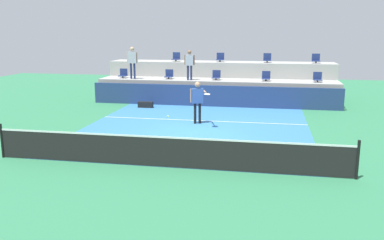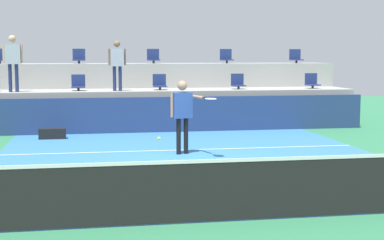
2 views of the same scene
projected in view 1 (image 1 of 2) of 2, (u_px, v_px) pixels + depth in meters
name	position (u px, v px, depth m)	size (l,w,h in m)	color
ground_plane	(192.00, 134.00, 15.65)	(40.00, 40.00, 0.00)	#2D754C
court_inner_paint	(196.00, 128.00, 16.61)	(9.00, 10.00, 0.01)	teal
court_service_line	(202.00, 121.00, 17.95)	(9.00, 0.06, 0.00)	white
tennis_net	(166.00, 151.00, 11.70)	(10.48, 0.08, 1.07)	black
sponsor_backboard	(213.00, 96.00, 21.29)	(13.00, 0.16, 1.10)	navy
seating_tier_lower	(216.00, 91.00, 22.53)	(13.00, 1.80, 1.25)	#9E9E99
seating_tier_upper	(220.00, 80.00, 24.16)	(13.00, 1.80, 2.10)	#9E9E99
stadium_chair_lower_far_left	(123.00, 74.00, 23.25)	(0.44, 0.40, 0.52)	#2D2D33
stadium_chair_lower_left	(169.00, 75.00, 22.76)	(0.44, 0.40, 0.52)	#2D2D33
stadium_chair_lower_center	(216.00, 76.00, 22.28)	(0.44, 0.40, 0.52)	#2D2D33
stadium_chair_lower_right	(266.00, 77.00, 21.80)	(0.44, 0.40, 0.52)	#2D2D33
stadium_chair_lower_far_right	(318.00, 78.00, 21.32)	(0.44, 0.40, 0.52)	#2D2D33
stadium_chair_upper_far_left	(133.00, 57.00, 24.79)	(0.44, 0.40, 0.52)	#2D2D33
stadium_chair_upper_left	(176.00, 58.00, 24.31)	(0.44, 0.40, 0.52)	#2D2D33
stadium_chair_upper_center	(220.00, 58.00, 23.83)	(0.44, 0.40, 0.52)	#2D2D33
stadium_chair_upper_right	(267.00, 59.00, 23.35)	(0.44, 0.40, 0.52)	#2D2D33
stadium_chair_upper_far_right	(316.00, 59.00, 22.86)	(0.44, 0.40, 0.52)	#2D2D33
tennis_player	(198.00, 98.00, 17.16)	(1.01, 1.16, 1.78)	black
spectator_in_grey	(132.00, 59.00, 22.57)	(0.61, 0.24, 1.76)	navy
spectator_leaning_on_rail	(190.00, 62.00, 22.01)	(0.57, 0.22, 1.60)	navy
tennis_ball	(168.00, 116.00, 15.54)	(0.07, 0.07, 0.07)	#CCE033
equipment_bag	(146.00, 105.00, 21.07)	(0.76, 0.28, 0.30)	black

